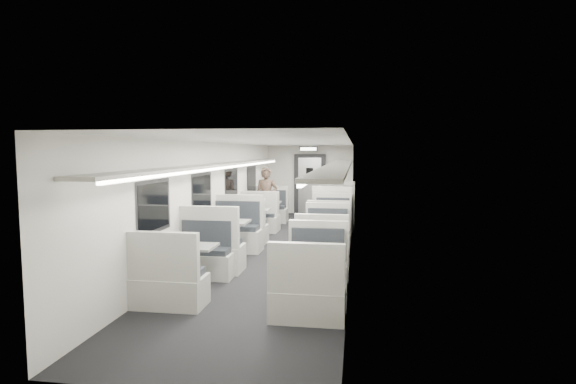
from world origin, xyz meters
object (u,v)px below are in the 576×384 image
(vestibule_door, at_px, (310,184))
(exit_sign, at_px, (308,149))
(booth_left_d, at_px, (189,267))
(booth_right_b, at_px, (331,225))
(booth_left_b, at_px, (253,223))
(booth_right_a, at_px, (335,211))
(booth_left_a, at_px, (266,214))
(booth_right_d, at_px, (313,278))
(booth_left_c, at_px, (225,240))
(booth_right_c, at_px, (325,243))
(passenger, at_px, (266,198))

(vestibule_door, bearing_deg, exit_sign, -90.00)
(booth_left_d, xyz_separation_m, exit_sign, (1.00, 8.50, 1.91))
(booth_right_b, bearing_deg, booth_left_b, 179.51)
(booth_right_a, height_order, booth_right_b, booth_right_a)
(booth_right_a, distance_m, booth_right_b, 2.19)
(booth_left_a, bearing_deg, booth_left_d, -90.00)
(booth_left_b, relative_size, vestibule_door, 0.98)
(booth_right_d, bearing_deg, booth_right_b, 90.00)
(booth_left_b, bearing_deg, vestibule_door, 77.44)
(vestibule_door, relative_size, exit_sign, 3.39)
(booth_left_d, xyz_separation_m, booth_right_d, (2.00, -0.25, -0.02))
(vestibule_door, distance_m, exit_sign, 1.33)
(booth_right_d, relative_size, exit_sign, 3.20)
(booth_left_d, relative_size, vestibule_door, 0.99)
(booth_left_a, distance_m, booth_left_c, 4.16)
(booth_left_d, relative_size, booth_right_a, 0.89)
(booth_right_d, bearing_deg, booth_right_a, 90.00)
(booth_left_c, xyz_separation_m, booth_right_b, (2.00, 2.48, -0.05))
(vestibule_door, bearing_deg, booth_right_c, -81.48)
(booth_left_c, distance_m, vestibule_door, 7.08)
(booth_right_c, xyz_separation_m, passenger, (-1.89, 3.39, 0.52))
(booth_right_b, distance_m, booth_right_d, 4.73)
(booth_left_b, height_order, booth_right_a, booth_right_a)
(booth_right_c, bearing_deg, booth_left_b, 132.42)
(exit_sign, bearing_deg, booth_right_b, -76.02)
(booth_left_c, bearing_deg, booth_left_b, 90.00)
(booth_left_b, xyz_separation_m, exit_sign, (1.00, 4.00, 1.91))
(booth_right_c, bearing_deg, booth_right_a, 90.00)
(passenger, bearing_deg, booth_right_d, -72.08)
(booth_left_b, xyz_separation_m, booth_right_b, (2.00, -0.02, -0.01))
(booth_right_c, bearing_deg, vestibule_door, 98.52)
(booth_left_d, distance_m, booth_right_d, 2.02)
(booth_right_c, height_order, booth_right_d, booth_right_c)
(booth_left_a, bearing_deg, exit_sign, 66.87)
(booth_left_d, distance_m, booth_right_b, 4.91)
(booth_left_a, distance_m, booth_left_d, 6.16)
(booth_right_a, distance_m, passenger, 2.18)
(booth_right_a, relative_size, vestibule_door, 1.11)
(booth_right_b, bearing_deg, vestibule_door, 102.52)
(vestibule_door, xyz_separation_m, exit_sign, (0.00, -0.49, 1.24))
(booth_left_c, distance_m, booth_right_a, 5.08)
(booth_left_d, distance_m, booth_right_c, 3.05)
(booth_right_a, distance_m, vestibule_door, 2.59)
(booth_left_c, height_order, passenger, passenger)
(booth_left_b, height_order, booth_right_d, booth_left_b)
(booth_left_a, relative_size, booth_right_c, 1.05)
(booth_left_c, distance_m, booth_left_d, 2.00)
(booth_left_a, xyz_separation_m, booth_left_c, (0.00, -4.16, 0.04))
(exit_sign, bearing_deg, booth_right_a, -61.26)
(booth_right_d, bearing_deg, passenger, 107.66)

